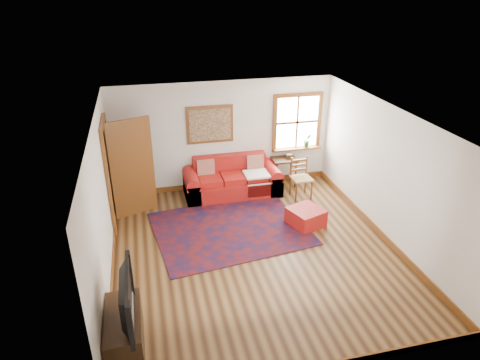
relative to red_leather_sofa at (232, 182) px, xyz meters
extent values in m
plane|color=#3B2210|center=(-0.11, -2.33, -0.28)|extent=(5.50, 5.50, 0.00)
cube|color=silver|center=(-0.11, 0.42, 0.97)|extent=(5.00, 0.04, 2.50)
cube|color=silver|center=(-0.11, -5.08, 0.97)|extent=(5.00, 0.04, 2.50)
cube|color=silver|center=(-2.61, -2.33, 0.97)|extent=(0.04, 5.50, 2.50)
cube|color=silver|center=(2.39, -2.33, 0.97)|extent=(0.04, 5.50, 2.50)
cube|color=white|center=(-0.11, -2.33, 2.22)|extent=(5.00, 5.50, 0.04)
cube|color=brown|center=(-0.11, 0.40, -0.22)|extent=(5.00, 0.03, 0.12)
cube|color=brown|center=(-2.59, -2.33, -0.22)|extent=(0.03, 5.50, 0.12)
cube|color=brown|center=(2.38, -2.33, -0.22)|extent=(0.03, 5.50, 0.12)
cube|color=white|center=(1.64, 0.40, 1.17)|extent=(1.00, 0.02, 1.20)
cube|color=brown|center=(1.64, 0.39, 1.82)|extent=(1.18, 0.06, 0.09)
cube|color=brown|center=(1.64, 0.39, 0.53)|extent=(1.18, 0.06, 0.09)
cube|color=brown|center=(1.10, 0.39, 1.17)|extent=(0.09, 0.06, 1.20)
cube|color=brown|center=(2.19, 0.39, 1.17)|extent=(0.09, 0.06, 1.20)
cube|color=brown|center=(1.64, 0.39, 1.17)|extent=(1.00, 0.04, 0.05)
cube|color=brown|center=(1.64, 0.32, 0.55)|extent=(1.15, 0.20, 0.04)
imported|color=#245E21|center=(1.89, 0.30, 0.74)|extent=(0.18, 0.15, 0.33)
cube|color=black|center=(-2.60, -0.73, 0.75)|extent=(0.02, 0.90, 2.05)
cube|color=brown|center=(-2.57, -1.23, 0.75)|extent=(0.06, 0.09, 2.05)
cube|color=brown|center=(-2.57, -0.24, 0.75)|extent=(0.06, 0.09, 2.05)
cube|color=brown|center=(-2.57, -0.73, 1.82)|extent=(0.06, 1.08, 0.09)
cube|color=brown|center=(-2.14, -0.43, 0.75)|extent=(0.86, 0.35, 2.05)
cube|color=silver|center=(-2.14, -0.43, 0.85)|extent=(0.56, 0.22, 1.33)
cube|color=brown|center=(-0.41, 0.39, 1.27)|extent=(1.05, 0.04, 0.85)
cube|color=tan|center=(-0.41, 0.36, 1.27)|extent=(0.92, 0.03, 0.72)
cube|color=#58100C|center=(-0.38, -1.51, -0.27)|extent=(3.15, 2.65, 0.02)
cube|color=#AB1916|center=(0.00, -0.05, -0.09)|extent=(2.15, 0.89, 0.37)
cube|color=#AB1916|center=(0.00, 0.27, 0.33)|extent=(1.67, 0.24, 0.47)
cube|color=#AB1916|center=(-0.93, -0.05, -0.05)|extent=(0.30, 0.89, 0.47)
cube|color=#AB1916|center=(0.92, -0.05, -0.05)|extent=(0.30, 0.89, 0.47)
cube|color=gold|center=(-0.58, 0.11, 0.36)|extent=(0.39, 0.19, 0.41)
cube|color=gold|center=(0.57, 0.11, 0.36)|extent=(0.39, 0.19, 0.41)
cube|color=silver|center=(0.51, -0.22, 0.24)|extent=(0.54, 0.49, 0.04)
cube|color=#AB1916|center=(1.13, -1.70, -0.11)|extent=(0.78, 0.78, 0.35)
cube|color=#301E10|center=(1.28, 0.12, 0.38)|extent=(0.57, 0.43, 0.04)
cylinder|color=#301E10|center=(1.04, -0.06, 0.04)|extent=(0.04, 0.04, 0.64)
cylinder|color=#301E10|center=(1.51, -0.06, 0.04)|extent=(0.04, 0.04, 0.64)
cylinder|color=#301E10|center=(1.04, 0.29, 0.04)|extent=(0.04, 0.04, 0.64)
cylinder|color=#301E10|center=(1.51, 0.29, 0.04)|extent=(0.04, 0.04, 0.64)
cube|color=tan|center=(1.46, -0.55, 0.18)|extent=(0.44, 0.42, 0.04)
cylinder|color=brown|center=(1.28, -0.72, -0.06)|extent=(0.04, 0.04, 0.44)
cylinder|color=brown|center=(1.65, -0.71, -0.06)|extent=(0.04, 0.04, 0.44)
cylinder|color=brown|center=(1.27, -0.38, 0.18)|extent=(0.04, 0.04, 0.91)
cylinder|color=brown|center=(1.64, -0.37, 0.18)|extent=(0.04, 0.04, 0.91)
cube|color=brown|center=(1.45, -0.37, 0.43)|extent=(0.37, 0.04, 0.27)
cube|color=#301E10|center=(-2.36, -4.13, 0.01)|extent=(0.47, 1.04, 0.57)
imported|color=black|center=(-2.34, -4.19, 0.62)|extent=(0.15, 1.13, 0.65)
cylinder|color=silver|center=(-2.31, -3.74, 0.38)|extent=(0.12, 0.12, 0.18)
cylinder|color=#FFA53F|center=(-2.31, -3.74, 0.35)|extent=(0.07, 0.07, 0.12)
camera|label=1|loc=(-1.86, -8.57, 4.23)|focal=32.00mm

